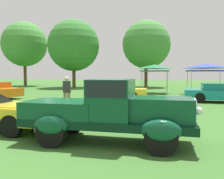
{
  "coord_description": "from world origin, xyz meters",
  "views": [
    {
      "loc": [
        2.1,
        -6.31,
        1.85
      ],
      "look_at": [
        0.28,
        2.79,
        1.22
      ],
      "focal_mm": 37.43,
      "sensor_mm": 36.0,
      "label": 1
    }
  ],
  "objects_px": {
    "spectator_between_cars": "(67,91)",
    "canopy_tent_left_field": "(155,68)",
    "show_car_teal": "(221,93)",
    "feature_pickup_truck": "(109,110)",
    "canopy_tent_center_field": "(207,67)",
    "show_car_yellow": "(116,91)"
  },
  "relations": [
    {
      "from": "spectator_between_cars",
      "to": "canopy_tent_left_field",
      "type": "relative_size",
      "value": 0.62
    },
    {
      "from": "canopy_tent_left_field",
      "to": "show_car_teal",
      "type": "bearing_deg",
      "value": -55.93
    },
    {
      "from": "feature_pickup_truck",
      "to": "canopy_tent_left_field",
      "type": "relative_size",
      "value": 1.71
    },
    {
      "from": "spectator_between_cars",
      "to": "canopy_tent_center_field",
      "type": "xyz_separation_m",
      "value": [
        8.87,
        10.24,
        1.51
      ]
    },
    {
      "from": "canopy_tent_left_field",
      "to": "show_car_yellow",
      "type": "bearing_deg",
      "value": -112.32
    },
    {
      "from": "feature_pickup_truck",
      "to": "canopy_tent_left_field",
      "type": "distance_m",
      "value": 16.54
    },
    {
      "from": "show_car_teal",
      "to": "canopy_tent_left_field",
      "type": "bearing_deg",
      "value": 124.07
    },
    {
      "from": "show_car_teal",
      "to": "canopy_tent_left_field",
      "type": "height_order",
      "value": "canopy_tent_left_field"
    },
    {
      "from": "canopy_tent_center_field",
      "to": "show_car_yellow",
      "type": "bearing_deg",
      "value": -142.06
    },
    {
      "from": "spectator_between_cars",
      "to": "canopy_tent_left_field",
      "type": "xyz_separation_m",
      "value": [
        4.35,
        10.93,
        1.51
      ]
    },
    {
      "from": "canopy_tent_center_field",
      "to": "show_car_teal",
      "type": "bearing_deg",
      "value": -91.88
    },
    {
      "from": "feature_pickup_truck",
      "to": "show_car_yellow",
      "type": "relative_size",
      "value": 1.12
    },
    {
      "from": "show_car_yellow",
      "to": "canopy_tent_left_field",
      "type": "relative_size",
      "value": 1.53
    },
    {
      "from": "show_car_yellow",
      "to": "feature_pickup_truck",
      "type": "bearing_deg",
      "value": -80.88
    },
    {
      "from": "show_car_yellow",
      "to": "canopy_tent_center_field",
      "type": "bearing_deg",
      "value": 37.94
    },
    {
      "from": "show_car_yellow",
      "to": "spectator_between_cars",
      "type": "relative_size",
      "value": 2.45
    },
    {
      "from": "feature_pickup_truck",
      "to": "show_car_yellow",
      "type": "xyz_separation_m",
      "value": [
        -1.65,
        10.25,
        -0.27
      ]
    },
    {
      "from": "feature_pickup_truck",
      "to": "show_car_teal",
      "type": "height_order",
      "value": "feature_pickup_truck"
    },
    {
      "from": "spectator_between_cars",
      "to": "canopy_tent_left_field",
      "type": "bearing_deg",
      "value": 68.31
    },
    {
      "from": "show_car_teal",
      "to": "show_car_yellow",
      "type": "bearing_deg",
      "value": 178.27
    },
    {
      "from": "canopy_tent_left_field",
      "to": "spectator_between_cars",
      "type": "bearing_deg",
      "value": -111.69
    },
    {
      "from": "show_car_teal",
      "to": "spectator_between_cars",
      "type": "bearing_deg",
      "value": -152.47
    }
  ]
}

